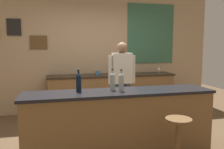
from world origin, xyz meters
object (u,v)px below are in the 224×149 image
at_px(bartender, 122,79).
at_px(wine_glass_a, 109,70).
at_px(wine_bottle_c, 121,82).
at_px(wine_bottle_b, 112,81).
at_px(coffee_mug, 97,73).
at_px(bar_stool, 178,136).
at_px(wine_glass_b, 159,69).
at_px(wine_bottle_a, 79,82).

distance_m(bartender, wine_glass_a, 1.06).
bearing_deg(bartender, wine_bottle_c, -106.90).
distance_m(wine_bottle_b, coffee_mug, 1.95).
distance_m(bartender, bar_stool, 1.78).
relative_size(wine_bottle_b, wine_glass_a, 1.97).
xyz_separation_m(wine_glass_a, coffee_mug, (-0.29, -0.08, -0.06)).
distance_m(bartender, wine_bottle_b, 1.06).
height_order(bartender, coffee_mug, bartender).
xyz_separation_m(wine_bottle_c, wine_glass_a, (0.32, 2.12, -0.05)).
bearing_deg(wine_glass_b, wine_glass_a, 176.16).
relative_size(wine_bottle_a, wine_glass_a, 1.97).
xyz_separation_m(wine_bottle_c, wine_glass_b, (1.53, 2.04, -0.05)).
relative_size(bartender, wine_glass_b, 10.45).
distance_m(wine_bottle_c, coffee_mug, 2.05).
xyz_separation_m(bartender, wine_bottle_a, (-0.90, -0.96, 0.12)).
height_order(bar_stool, wine_bottle_c, wine_bottle_c).
relative_size(bar_stool, wine_bottle_a, 2.22).
xyz_separation_m(bartender, bar_stool, (0.21, -1.70, -0.48)).
bearing_deg(wine_glass_b, coffee_mug, 179.87).
xyz_separation_m(wine_glass_b, coffee_mug, (-1.50, 0.00, -0.06)).
distance_m(wine_bottle_b, wine_glass_a, 2.07).
relative_size(wine_glass_a, wine_glass_b, 1.00).
bearing_deg(wine_bottle_a, wine_glass_a, 65.79).
height_order(bar_stool, coffee_mug, coffee_mug).
distance_m(bartender, coffee_mug, 1.02).
relative_size(wine_bottle_c, wine_glass_a, 1.97).
height_order(wine_bottle_a, wine_glass_a, wine_bottle_a).
xyz_separation_m(bar_stool, wine_glass_a, (-0.21, 2.76, 0.55)).
xyz_separation_m(wine_bottle_c, coffee_mug, (0.04, 2.04, -0.11)).
relative_size(bartender, wine_bottle_c, 5.29).
xyz_separation_m(bar_stool, wine_bottle_b, (-0.64, 0.74, 0.60)).
xyz_separation_m(wine_bottle_a, coffee_mug, (0.62, 1.94, -0.11)).
xyz_separation_m(bartender, wine_glass_b, (1.21, 0.98, 0.07)).
distance_m(bartender, wine_glass_b, 1.56).
distance_m(wine_glass_a, coffee_mug, 0.30).
xyz_separation_m(bar_stool, wine_glass_b, (1.00, 2.68, 0.55)).
distance_m(wine_bottle_a, coffee_mug, 2.04).
bearing_deg(wine_bottle_c, coffee_mug, 88.93).
distance_m(bar_stool, wine_glass_a, 2.82).
distance_m(wine_bottle_b, wine_glass_b, 2.54).
distance_m(wine_bottle_c, wine_glass_a, 2.14).
bearing_deg(coffee_mug, bar_stool, -79.48).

